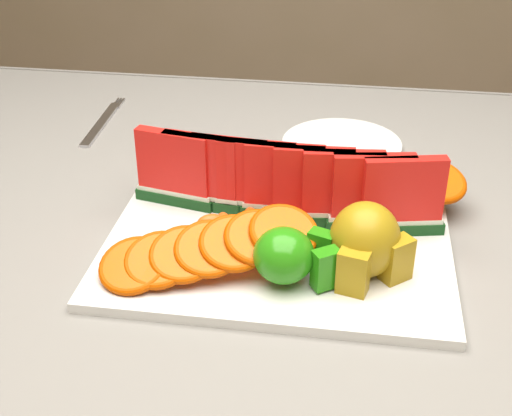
{
  "coord_description": "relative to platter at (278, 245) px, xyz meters",
  "views": [
    {
      "loc": [
        0.16,
        -0.74,
        1.23
      ],
      "look_at": [
        0.06,
        -0.04,
        0.81
      ],
      "focal_mm": 50.0,
      "sensor_mm": 36.0,
      "label": 1
    }
  ],
  "objects": [
    {
      "name": "table",
      "position": [
        -0.09,
        0.04,
        -0.11
      ],
      "size": [
        1.4,
        0.9,
        0.75
      ],
      "color": "#492816",
      "rests_on": "ground"
    },
    {
      "name": "watermelon_row",
      "position": [
        0.0,
        0.05,
        0.05
      ],
      "size": [
        0.39,
        0.07,
        0.1
      ],
      "color": "#104011",
      "rests_on": "platter"
    },
    {
      "name": "orange_fan_back",
      "position": [
        0.04,
        0.12,
        0.03
      ],
      "size": [
        0.39,
        0.11,
        0.05
      ],
      "color": "#D94A05",
      "rests_on": "platter"
    },
    {
      "name": "tablecloth",
      "position": [
        -0.09,
        0.04,
        -0.05
      ],
      "size": [
        1.53,
        1.03,
        0.2
      ],
      "color": "slate",
      "rests_on": "table"
    },
    {
      "name": "fork",
      "position": [
        -0.33,
        0.32,
        -0.0
      ],
      "size": [
        0.02,
        0.2,
        0.0
      ],
      "color": "silver",
      "rests_on": "tablecloth"
    },
    {
      "name": "platter",
      "position": [
        0.0,
        0.0,
        0.0
      ],
      "size": [
        0.4,
        0.3,
        0.01
      ],
      "color": "silver",
      "rests_on": "tablecloth"
    },
    {
      "name": "side_plate",
      "position": [
        0.06,
        0.29,
        -0.0
      ],
      "size": [
        0.18,
        0.18,
        0.01
      ],
      "color": "silver",
      "rests_on": "tablecloth"
    },
    {
      "name": "orange_fan_front",
      "position": [
        -0.07,
        -0.07,
        0.04
      ],
      "size": [
        0.25,
        0.15,
        0.06
      ],
      "color": "#D94A05",
      "rests_on": "platter"
    },
    {
      "name": "apple_cluster",
      "position": [
        0.02,
        -0.08,
        0.04
      ],
      "size": [
        0.1,
        0.08,
        0.06
      ],
      "color": "#288916",
      "rests_on": "platter"
    },
    {
      "name": "pear_cluster",
      "position": [
        0.1,
        -0.05,
        0.04
      ],
      "size": [
        0.1,
        0.1,
        0.09
      ],
      "color": "#9D6E19",
      "rests_on": "platter"
    },
    {
      "name": "tangerine_segments",
      "position": [
        -0.02,
        0.01,
        0.02
      ],
      "size": [
        0.16,
        0.06,
        0.02
      ],
      "color": "orange",
      "rests_on": "platter"
    }
  ]
}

